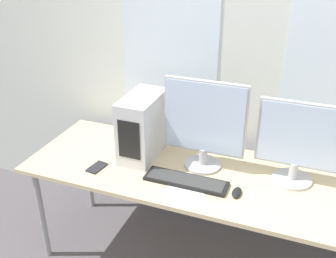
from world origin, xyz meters
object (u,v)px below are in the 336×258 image
monitor_main (205,124)px  mouse (237,192)px  monitor_right_near (298,142)px  pc_tower (143,126)px  keyboard (186,181)px  cell_phone (97,167)px

monitor_main → mouse: monitor_main is taller
mouse → monitor_right_near: bearing=42.6°
monitor_right_near → mouse: size_ratio=4.66×
pc_tower → keyboard: pc_tower is taller
mouse → cell_phone: size_ratio=0.75×
cell_phone → monitor_right_near: bearing=22.9°
monitor_main → pc_tower: bearing=-179.5°
monitor_main → monitor_right_near: bearing=3.5°
monitor_main → mouse: size_ratio=5.26×
monitor_right_near → mouse: 0.45m
monitor_right_near → keyboard: (-0.58, -0.25, -0.25)m
pc_tower → monitor_right_near: monitor_right_near is taller
monitor_right_near → cell_phone: size_ratio=3.47×
monitor_main → mouse: bearing=-39.8°
pc_tower → monitor_main: 0.42m
cell_phone → mouse: bearing=11.3°
monitor_right_near → cell_phone: bearing=-165.5°
cell_phone → keyboard: bearing=13.6°
pc_tower → cell_phone: bearing=-127.8°
keyboard → pc_tower: bearing=150.4°
monitor_main → cell_phone: bearing=-156.6°
cell_phone → monitor_main: bearing=31.9°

